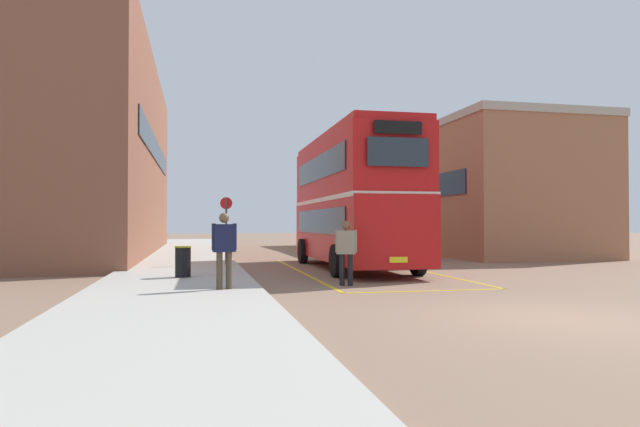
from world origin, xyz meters
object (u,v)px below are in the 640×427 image
Objects in this scene: pedestrian_boarding at (346,248)px; pedestrian_waiting_near at (224,245)px; litter_bin at (183,262)px; bus_stop_sign at (226,224)px; single_deck_bus at (331,223)px; double_decker_bus at (353,199)px.

pedestrian_waiting_near is at bearing -158.10° from pedestrian_boarding.
litter_bin is 0.35× the size of bus_stop_sign.
pedestrian_waiting_near is (-3.21, -1.29, 0.17)m from pedestrian_boarding.
single_deck_bus is at bearing 77.26° from pedestrian_boarding.
double_decker_bus is 11.29× the size of litter_bin.
single_deck_bus is 22.37m from pedestrian_boarding.
pedestrian_waiting_near reaches higher than pedestrian_boarding.
double_decker_bus is 7.04m from litter_bin.
single_deck_bus is at bearing 70.57° from pedestrian_waiting_near.
single_deck_bus is 5.59× the size of pedestrian_boarding.
pedestrian_boarding is at bearing 21.90° from pedestrian_waiting_near.
litter_bin is (-9.12, -19.99, -1.07)m from single_deck_bus.
litter_bin is at bearing 156.59° from pedestrian_boarding.
double_decker_bus reaches higher than single_deck_bus.
double_decker_bus is 5.72× the size of pedestrian_boarding.
bus_stop_sign is (-2.76, 6.54, 0.64)m from pedestrian_boarding.
pedestrian_boarding is (-1.67, -5.21, -1.53)m from double_decker_bus.
bus_stop_sign is (-7.69, -15.27, -0.02)m from single_deck_bus.
pedestrian_waiting_near is (-4.88, -6.50, -1.36)m from double_decker_bus.
single_deck_bus is 24.50m from pedestrian_waiting_near.
double_decker_bus is 5.61× the size of pedestrian_waiting_near.
litter_bin is at bearing 107.44° from pedestrian_waiting_near.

